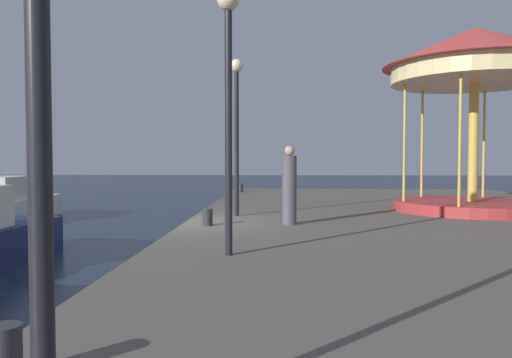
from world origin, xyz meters
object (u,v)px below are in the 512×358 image
object	(u,v)px
lamp_post_far_end	(237,109)
bollard_south	(4,353)
bollard_north	(241,188)
person_near_carousel	(289,187)
motorboat_white	(12,204)
bollard_center	(208,217)
lamp_post_mid_promenade	(228,74)
carousel	(474,74)

from	to	relation	value
lamp_post_far_end	bollard_south	bearing A→B (deg)	-94.09
lamp_post_far_end	bollard_north	bearing A→B (deg)	94.01
bollard_north	person_near_carousel	bearing A→B (deg)	-79.60
person_near_carousel	motorboat_white	bearing A→B (deg)	148.15
bollard_center	person_near_carousel	bearing A→B (deg)	9.23
bollard_center	bollard_south	distance (m)	8.19
motorboat_white	lamp_post_far_end	distance (m)	10.68
lamp_post_far_end	bollard_south	world-z (taller)	lamp_post_far_end
lamp_post_mid_promenade	bollard_south	xyz separation A→B (m)	(-1.10, -4.65, -2.74)
bollard_north	bollard_south	bearing A→B (deg)	-90.14
carousel	person_near_carousel	bearing A→B (deg)	-149.39
lamp_post_far_end	bollard_north	size ratio (longest dim) A/B	10.72
lamp_post_far_end	bollard_center	distance (m)	3.45
carousel	bollard_north	distance (m)	11.85
bollard_north	lamp_post_mid_promenade	bearing A→B (deg)	-86.08
motorboat_white	lamp_post_mid_promenade	xyz separation A→B (m)	(9.41, -10.35, 3.10)
bollard_north	bollard_center	distance (m)	11.77
lamp_post_mid_promenade	bollard_south	world-z (taller)	lamp_post_mid_promenade
carousel	bollard_center	xyz separation A→B (m)	(-7.46, -3.59, -3.90)
carousel	bollard_north	size ratio (longest dim) A/B	13.64
carousel	person_near_carousel	world-z (taller)	carousel
lamp_post_far_end	bollard_south	distance (m)	10.61
bollard_north	bollard_center	size ratio (longest dim) A/B	1.00
bollard_center	carousel	bearing A→B (deg)	25.68
lamp_post_mid_promenade	bollard_south	bearing A→B (deg)	-103.29
motorboat_white	carousel	xyz separation A→B (m)	(16.00, -3.23, 4.26)
lamp_post_mid_promenade	person_near_carousel	world-z (taller)	lamp_post_mid_promenade
bollard_north	bollard_south	world-z (taller)	same
carousel	bollard_north	bearing A→B (deg)	133.02
motorboat_white	lamp_post_mid_promenade	bearing A→B (deg)	-47.74
lamp_post_mid_promenade	lamp_post_far_end	world-z (taller)	lamp_post_mid_promenade
lamp_post_mid_promenade	bollard_center	distance (m)	4.56
motorboat_white	lamp_post_mid_promenade	distance (m)	14.33
lamp_post_mid_promenade	bollard_center	size ratio (longest dim) A/B	10.73
lamp_post_mid_promenade	person_near_carousel	xyz separation A→B (m)	(1.05, 3.85, -2.05)
bollard_center	lamp_post_mid_promenade	bearing A→B (deg)	-76.14
carousel	lamp_post_mid_promenade	bearing A→B (deg)	-132.75
motorboat_white	bollard_north	size ratio (longest dim) A/B	13.26
bollard_center	bollard_south	bearing A→B (deg)	-91.57
motorboat_white	bollard_north	xyz separation A→B (m)	(8.36, 4.95, 0.37)
bollard_south	bollard_center	bearing A→B (deg)	88.43
bollard_center	person_near_carousel	distance (m)	2.07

